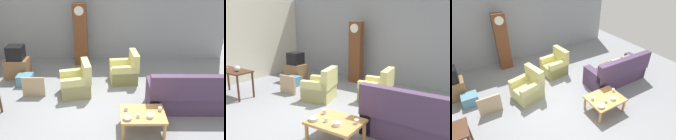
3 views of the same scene
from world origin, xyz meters
TOP-DOWN VIEW (x-y plane):
  - ground_plane at (0.00, 0.00)m, footprint 10.40×10.40m
  - garage_door_wall at (0.00, 3.60)m, footprint 8.40×0.16m
  - couch_floral at (2.09, 0.10)m, footprint 2.11×0.91m
  - armchair_olive_near at (-0.79, 0.89)m, footprint 0.94×0.92m
  - armchair_olive_far at (0.56, 1.66)m, footprint 0.86×0.84m
  - coffee_table_wood at (0.81, -0.74)m, footprint 0.96×0.76m
  - grandfather_clock at (-0.87, 3.02)m, footprint 0.44×0.30m
  - tv_stand_cabinet at (-2.74, 1.98)m, footprint 0.68×0.52m
  - tv_crt at (-2.74, 1.98)m, footprint 0.48×0.44m
  - framed_picture_leaning at (-1.93, 0.76)m, footprint 0.60×0.05m
  - storage_box_blue at (-2.37, 1.45)m, footprint 0.43×0.40m
  - cup_white_porcelain at (0.70, -0.88)m, footprint 0.07×0.07m
  - cup_blue_rimmed at (0.46, -0.61)m, footprint 0.08×0.08m
  - cup_cream_tall at (1.19, -0.64)m, footprint 0.09×0.09m
  - bowl_white_stacked at (0.94, -0.89)m, footprint 0.15×0.15m
  - bowl_shallow_green at (0.47, -0.95)m, footprint 0.19×0.19m

SIDE VIEW (x-z plane):
  - ground_plane at x=0.00m, z-range 0.00..0.00m
  - storage_box_blue at x=-2.37m, z-range 0.00..0.32m
  - framed_picture_leaning at x=-1.93m, z-range 0.00..0.55m
  - tv_stand_cabinet at x=-2.74m, z-range 0.00..0.60m
  - armchair_olive_near at x=-0.79m, z-range -0.15..0.77m
  - armchair_olive_far at x=0.56m, z-range -0.15..0.77m
  - couch_floral at x=2.09m, z-range -0.16..0.88m
  - coffee_table_wood at x=0.81m, z-range 0.15..0.58m
  - bowl_shallow_green at x=0.47m, z-range 0.42..0.48m
  - bowl_white_stacked at x=0.94m, z-range 0.42..0.49m
  - cup_white_porcelain at x=0.70m, z-range 0.42..0.50m
  - cup_cream_tall at x=1.19m, z-range 0.42..0.51m
  - cup_blue_rimmed at x=0.46m, z-range 0.42..0.51m
  - tv_crt at x=-2.74m, z-range 0.60..1.02m
  - grandfather_clock at x=-0.87m, z-range 0.01..2.11m
  - garage_door_wall at x=0.00m, z-range 0.00..3.20m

